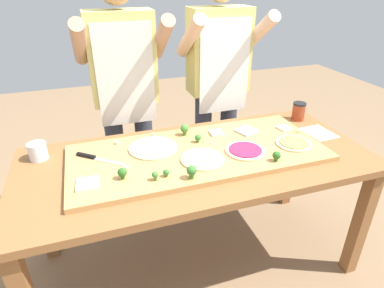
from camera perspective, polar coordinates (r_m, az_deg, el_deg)
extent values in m
plane|color=#896B4C|center=(2.21, 0.79, -19.80)|extent=(8.00, 8.00, 0.00)
cube|color=brown|center=(2.14, 27.57, -12.30)|extent=(0.07, 0.07, 0.73)
cube|color=brown|center=(2.20, -24.91, -10.45)|extent=(0.07, 0.07, 0.73)
cube|color=brown|center=(2.57, 16.84, -3.14)|extent=(0.07, 0.07, 0.73)
cube|color=brown|center=(1.73, 0.95, -2.96)|extent=(1.86, 0.83, 0.04)
cube|color=tan|center=(1.74, 1.15, -1.59)|extent=(1.35, 0.58, 0.03)
cube|color=#B7BABF|center=(1.68, -14.35, -3.03)|extent=(0.15, 0.13, 0.00)
cube|color=black|center=(1.75, -18.17, -1.96)|extent=(0.10, 0.08, 0.02)
cylinder|color=beige|center=(1.88, 17.49, 0.08)|extent=(0.20, 0.20, 0.01)
cylinder|color=#899E4C|center=(1.87, 17.53, 0.30)|extent=(0.16, 0.16, 0.01)
cylinder|color=beige|center=(1.76, -6.87, -0.70)|extent=(0.26, 0.26, 0.01)
cylinder|color=silver|center=(1.76, -6.89, -0.47)|extent=(0.22, 0.22, 0.01)
cylinder|color=beige|center=(1.64, 1.74, -2.72)|extent=(0.22, 0.22, 0.01)
cylinder|color=beige|center=(1.64, 1.75, -2.48)|extent=(0.18, 0.18, 0.01)
cylinder|color=beige|center=(1.74, 9.37, -1.20)|extent=(0.21, 0.21, 0.01)
cylinder|color=#9E234C|center=(1.74, 9.39, -0.97)|extent=(0.17, 0.17, 0.01)
cube|color=silver|center=(1.96, 9.52, 2.33)|extent=(0.14, 0.14, 0.01)
cube|color=silver|center=(1.92, 4.31, 1.99)|extent=(0.08, 0.08, 0.01)
cube|color=silver|center=(1.53, -17.88, -6.69)|extent=(0.11, 0.11, 0.01)
cube|color=silver|center=(2.05, 15.90, 2.74)|extent=(0.08, 0.08, 0.01)
cylinder|color=#366618|center=(1.69, 14.59, -2.64)|extent=(0.02, 0.02, 0.02)
sphere|color=#2D6623|center=(1.68, 14.68, -1.95)|extent=(0.04, 0.04, 0.04)
cylinder|color=#487A23|center=(1.50, -6.48, -6.03)|extent=(0.01, 0.01, 0.02)
sphere|color=#427F33|center=(1.49, -6.52, -5.37)|extent=(0.03, 0.03, 0.03)
cylinder|color=#3F7220|center=(1.81, 1.04, 0.55)|extent=(0.02, 0.02, 0.02)
sphere|color=#38752D|center=(1.80, 1.05, 1.16)|extent=(0.04, 0.04, 0.04)
cylinder|color=#487A23|center=(1.89, -1.24, 1.96)|extent=(0.02, 0.02, 0.03)
sphere|color=#427F33|center=(1.88, -1.25, 2.79)|extent=(0.05, 0.05, 0.05)
cylinder|color=#366618|center=(1.53, -12.10, -5.67)|extent=(0.02, 0.02, 0.02)
sphere|color=#2D6623|center=(1.52, -12.20, -4.89)|extent=(0.04, 0.04, 0.04)
cylinder|color=#3F7220|center=(1.52, -4.54, -5.51)|extent=(0.01, 0.01, 0.01)
sphere|color=#38752D|center=(1.51, -4.56, -4.99)|extent=(0.03, 0.03, 0.03)
cylinder|color=#3F7220|center=(1.50, -0.07, -5.65)|extent=(0.02, 0.02, 0.03)
sphere|color=#38752D|center=(1.48, -0.07, -4.70)|extent=(0.05, 0.05, 0.05)
cube|color=white|center=(2.03, 18.32, 2.19)|extent=(0.02, 0.02, 0.02)
cube|color=white|center=(1.91, -6.89, 1.75)|extent=(0.02, 0.02, 0.02)
cube|color=silver|center=(1.80, 3.55, 0.17)|extent=(0.01, 0.01, 0.01)
cube|color=silver|center=(1.84, -13.17, 0.22)|extent=(0.02, 0.02, 0.02)
cube|color=silver|center=(1.60, -11.29, -4.12)|extent=(0.02, 0.02, 0.02)
cylinder|color=white|center=(1.87, -25.54, -1.15)|extent=(0.09, 0.09, 0.09)
cylinder|color=white|center=(1.88, -25.43, -1.63)|extent=(0.08, 0.08, 0.05)
cylinder|color=#99381E|center=(2.26, 18.25, 5.35)|extent=(0.08, 0.08, 0.11)
cylinder|color=black|center=(2.24, 18.47, 6.75)|extent=(0.08, 0.08, 0.01)
cube|color=white|center=(2.14, 21.49, 1.87)|extent=(0.16, 0.20, 0.00)
cylinder|color=#333847|center=(2.34, -12.92, -3.26)|extent=(0.12, 0.12, 0.90)
cylinder|color=#333847|center=(2.36, -8.12, -2.51)|extent=(0.12, 0.12, 0.90)
cube|color=#D1C670|center=(2.08, -12.27, 14.55)|extent=(0.40, 0.20, 0.55)
cube|color=silver|center=(2.00, -11.61, 11.61)|extent=(0.34, 0.01, 0.60)
cylinder|color=tan|center=(1.95, -19.21, 16.44)|extent=(0.08, 0.39, 0.31)
cylinder|color=tan|center=(2.00, -5.38, 18.05)|extent=(0.08, 0.39, 0.31)
cylinder|color=#333847|center=(2.46, 1.91, -0.90)|extent=(0.12, 0.12, 0.90)
cylinder|color=#333847|center=(2.53, 6.17, -0.20)|extent=(0.12, 0.12, 0.90)
cube|color=#D1C670|center=(2.24, 4.71, 15.99)|extent=(0.40, 0.20, 0.55)
cube|color=white|center=(2.16, 5.76, 13.27)|extent=(0.34, 0.01, 0.60)
cylinder|color=#DBB293|center=(2.05, -0.28, 18.39)|extent=(0.08, 0.39, 0.31)
cylinder|color=#DBB293|center=(2.23, 11.64, 18.66)|extent=(0.08, 0.39, 0.31)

